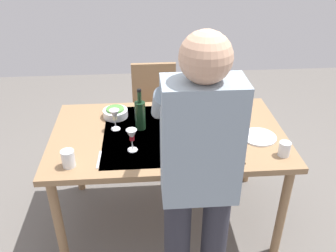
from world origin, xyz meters
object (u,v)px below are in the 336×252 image
(side_bowl_salad, at_px, (115,113))
(wine_bottle, at_px, (140,114))
(wine_glass_right, at_px, (115,116))
(water_cup_far_right, at_px, (68,159))
(dining_table, at_px, (168,142))
(dinner_plate_near, at_px, (259,137))
(water_cup_far_left, at_px, (284,149))
(wine_glass_left, at_px, (132,136))
(person_server, at_px, (198,178))
(chair_near, at_px, (155,108))
(serving_bowl_pasta, at_px, (183,126))
(water_cup_near_left, at_px, (230,124))
(water_cup_near_right, at_px, (222,143))

(side_bowl_salad, bearing_deg, wine_bottle, 134.99)
(wine_glass_right, xyz_separation_m, water_cup_far_right, (0.25, 0.40, -0.05))
(dining_table, bearing_deg, dinner_plate_near, 169.26)
(water_cup_far_left, bearing_deg, wine_glass_left, -7.59)
(person_server, bearing_deg, water_cup_far_left, -145.63)
(dining_table, height_order, water_cup_far_left, water_cup_far_left)
(chair_near, distance_m, serving_bowl_pasta, 0.89)
(dining_table, height_order, wine_glass_right, wine_glass_right)
(wine_glass_left, height_order, water_cup_near_left, wine_glass_left)
(dinner_plate_near, bearing_deg, water_cup_far_left, 113.48)
(side_bowl_salad, bearing_deg, serving_bowl_pasta, 154.39)
(water_cup_near_right, distance_m, dinner_plate_near, 0.31)
(wine_glass_left, bearing_deg, person_server, 121.98)
(water_cup_far_right, distance_m, side_bowl_salad, 0.64)
(wine_glass_left, bearing_deg, serving_bowl_pasta, -146.70)
(dinner_plate_near, bearing_deg, water_cup_far_right, 10.41)
(chair_near, xyz_separation_m, water_cup_far_left, (-0.75, 1.18, 0.30))
(wine_bottle, xyz_separation_m, water_cup_near_right, (-0.51, 0.31, -0.06))
(chair_near, bearing_deg, water_cup_far_left, 122.48)
(wine_glass_left, height_order, dinner_plate_near, wine_glass_left)
(dining_table, bearing_deg, side_bowl_salad, -34.42)
(dining_table, xyz_separation_m, water_cup_far_right, (0.61, 0.34, 0.13))
(water_cup_near_right, bearing_deg, person_server, 65.23)
(person_server, height_order, wine_bottle, person_server)
(wine_glass_right, relative_size, dinner_plate_near, 0.66)
(wine_bottle, distance_m, dinner_plate_near, 0.81)
(wine_bottle, bearing_deg, chair_near, -99.17)
(wine_glass_left, xyz_separation_m, serving_bowl_pasta, (-0.34, -0.23, -0.07))
(water_cup_far_left, relative_size, water_cup_far_right, 0.88)
(wine_glass_right, bearing_deg, serving_bowl_pasta, 174.78)
(water_cup_near_left, bearing_deg, side_bowl_salad, -17.81)
(water_cup_near_left, xyz_separation_m, dinner_plate_near, (-0.18, 0.11, -0.05))
(side_bowl_salad, bearing_deg, water_cup_near_left, 162.19)
(water_cup_near_left, bearing_deg, dinner_plate_near, 147.66)
(chair_near, relative_size, water_cup_far_left, 9.82)
(wine_glass_left, xyz_separation_m, wine_glass_right, (0.12, -0.27, 0.00))
(wine_bottle, bearing_deg, dining_table, 159.41)
(chair_near, relative_size, dinner_plate_near, 3.96)
(water_cup_near_left, distance_m, serving_bowl_pasta, 0.32)
(chair_near, xyz_separation_m, wine_bottle, (0.13, 0.78, 0.36))
(water_cup_near_right, bearing_deg, water_cup_far_left, 166.81)
(dinner_plate_near, bearing_deg, wine_bottle, -13.15)
(chair_near, bearing_deg, water_cup_far_right, 65.08)
(water_cup_near_left, bearing_deg, chair_near, -60.60)
(person_server, xyz_separation_m, wine_bottle, (0.28, -0.80, -0.07))
(wine_glass_right, height_order, water_cup_near_left, wine_glass_right)
(wine_glass_right, xyz_separation_m, water_cup_near_left, (-0.78, 0.07, -0.05))
(wine_glass_left, xyz_separation_m, water_cup_near_left, (-0.66, -0.20, -0.05))
(water_cup_near_left, distance_m, water_cup_far_right, 1.09)
(wine_glass_right, height_order, side_bowl_salad, wine_glass_right)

